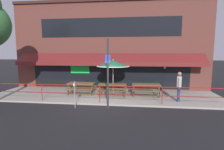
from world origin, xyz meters
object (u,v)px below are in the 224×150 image
Objects in this scene: picnic_table_right at (146,87)px; patio_umbrella_centre at (113,64)px; pedestrian_walking at (179,85)px; picnic_table_left at (81,85)px; street_sign_pole at (108,73)px; picnic_table_centre at (113,86)px; parking_meter_near at (75,87)px.

patio_umbrella_centre is at bearing -179.90° from picnic_table_right.
pedestrian_walking is at bearing -15.68° from patio_umbrella_centre.
picnic_table_left is at bearing -179.49° from patio_umbrella_centre.
picnic_table_right is 3.55m from street_sign_pole.
street_sign_pole is (2.20, -2.56, 1.15)m from picnic_table_left.
patio_umbrella_centre reaches higher than picnic_table_centre.
parking_meter_near is (-1.71, -2.49, 0.44)m from picnic_table_centre.
pedestrian_walking is (3.93, -1.10, -1.12)m from patio_umbrella_centre.
parking_meter_near is at bearing -175.84° from street_sign_pole.
parking_meter_near is (0.46, -2.69, 0.44)m from picnic_table_left.
parking_meter_near is at bearing -145.00° from picnic_table_right.
pedestrian_walking is 1.20× the size of parking_meter_near.
parking_meter_near is at bearing -80.30° from picnic_table_left.
picnic_table_right is 4.75m from parking_meter_near.
patio_umbrella_centre is 0.66× the size of street_sign_pole.
pedestrian_walking is (3.93, -0.89, 0.35)m from picnic_table_centre.
parking_meter_near reaches higher than picnic_table_right.
street_sign_pole is (0.03, -2.58, -0.32)m from patio_umbrella_centre.
picnic_table_right is at bearing 50.43° from street_sign_pole.
picnic_table_centre is 1.27× the size of parking_meter_near.
picnic_table_left and picnic_table_centre have the same top height.
parking_meter_near reaches higher than picnic_table_centre.
picnic_table_left is 2.76m from parking_meter_near.
pedestrian_walking is 4.25m from street_sign_pole.
patio_umbrella_centre is at bearing 90.66° from street_sign_pole.
pedestrian_walking is at bearing -10.08° from picnic_table_left.
street_sign_pole reaches higher than picnic_table_right.
parking_meter_near is 0.39× the size of street_sign_pole.
street_sign_pole is at bearing -89.28° from picnic_table_centre.
picnic_table_centre is at bearing 55.59° from parking_meter_near.
street_sign_pole is at bearing -159.23° from pedestrian_walking.
picnic_table_centre is 4.04m from pedestrian_walking.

